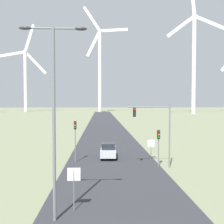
% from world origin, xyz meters
% --- Properties ---
extents(road_surface, '(10.00, 240.00, 0.01)m').
position_xyz_m(road_surface, '(0.00, 48.00, 0.00)').
color(road_surface, '#2D2D33').
rests_on(road_surface, ground).
extents(streetlamp, '(3.74, 0.32, 10.86)m').
position_xyz_m(streetlamp, '(-3.84, 5.10, 6.77)').
color(streetlamp, slate).
rests_on(streetlamp, ground).
extents(stop_sign_near, '(0.81, 0.07, 2.68)m').
position_xyz_m(stop_sign_near, '(-2.89, 6.41, 1.87)').
color(stop_sign_near, slate).
rests_on(stop_sign_near, ground).
extents(stop_sign_far, '(0.81, 0.07, 2.30)m').
position_xyz_m(stop_sign_far, '(4.62, 20.43, 1.60)').
color(stop_sign_far, slate).
rests_on(stop_sign_far, ground).
extents(traffic_light_post_near_left, '(0.28, 0.34, 4.58)m').
position_xyz_m(traffic_light_post_near_left, '(-4.06, 19.48, 3.33)').
color(traffic_light_post_near_left, slate).
rests_on(traffic_light_post_near_left, ground).
extents(traffic_light_post_near_right, '(0.28, 0.34, 3.81)m').
position_xyz_m(traffic_light_post_near_right, '(4.72, 16.95, 2.79)').
color(traffic_light_post_near_right, slate).
rests_on(traffic_light_post_near_right, ground).
extents(traffic_light_mast_overhead, '(4.29, 0.35, 6.46)m').
position_xyz_m(traffic_light_mast_overhead, '(4.33, 16.50, 4.55)').
color(traffic_light_mast_overhead, slate).
rests_on(traffic_light_mast_overhead, ground).
extents(car_approaching, '(1.98, 4.18, 1.83)m').
position_xyz_m(car_approaching, '(-0.32, 21.56, 0.91)').
color(car_approaching, '#B7BCC1').
rests_on(car_approaching, ground).
extents(wind_turbine_left, '(31.98, 9.90, 59.40)m').
position_xyz_m(wind_turbine_left, '(-52.04, 170.75, 25.47)').
color(wind_turbine_left, white).
rests_on(wind_turbine_left, ground).
extents(wind_turbine_center, '(29.43, 2.60, 68.96)m').
position_xyz_m(wind_turbine_center, '(-1.65, 163.75, 31.96)').
color(wind_turbine_center, white).
rests_on(wind_turbine_center, ground).
extents(wind_turbine_right, '(32.16, 4.74, 72.33)m').
position_xyz_m(wind_turbine_right, '(50.76, 134.76, 32.42)').
color(wind_turbine_right, white).
rests_on(wind_turbine_right, ground).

